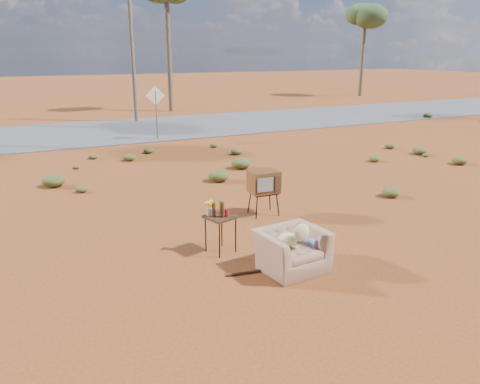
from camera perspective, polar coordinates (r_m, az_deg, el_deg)
name	(u,v)px	position (r m, az deg, el deg)	size (l,w,h in m)	color
ground	(269,257)	(8.38, 3.55, -7.94)	(140.00, 140.00, 0.00)	brown
highway	(107,131)	(22.21, -15.95, 7.13)	(140.00, 7.00, 0.04)	#565659
armchair	(296,244)	(7.87, 6.79, -6.31)	(1.28, 0.89, 0.92)	#966F52
tv_unit	(264,182)	(10.26, 2.93, 1.18)	(0.65, 0.54, 1.00)	black
side_table	(218,215)	(8.33, -2.70, -2.77)	(0.60, 0.60, 0.97)	#3A2215
rusty_bar	(273,269)	(7.92, 4.05, -9.30)	(0.04, 0.04, 1.65)	#492813
road_sign	(156,103)	(19.45, -10.23, 10.62)	(0.78, 0.06, 2.19)	brown
eucalyptus_right	(365,19)	(40.10, 15.02, 19.74)	(3.20, 3.20, 7.10)	brown
utility_pole_center	(131,38)	(24.80, -13.11, 17.86)	(1.40, 0.20, 8.00)	brown
scrub_patch	(154,191)	(11.89, -10.46, 0.08)	(17.49, 8.07, 0.33)	#4C5625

